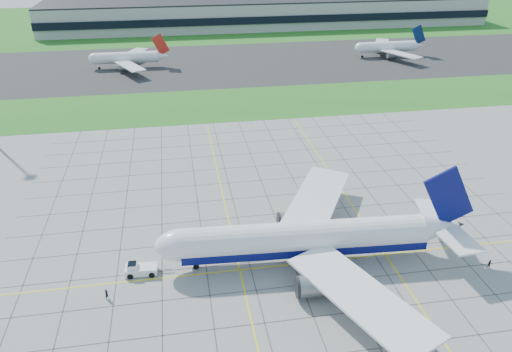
{
  "coord_description": "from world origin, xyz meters",
  "views": [
    {
      "loc": [
        -19.39,
        -74.44,
        56.78
      ],
      "look_at": [
        -3.07,
        21.06,
        7.0
      ],
      "focal_mm": 35.0,
      "sensor_mm": 36.0,
      "label": 1
    }
  ],
  "objects": [
    {
      "name": "apron_markings",
      "position": [
        0.43,
        11.09,
        0.02
      ],
      "size": [
        120.0,
        130.0,
        0.03
      ],
      "color": "#474744",
      "rests_on": "ground"
    },
    {
      "name": "terminal",
      "position": [
        40.0,
        229.87,
        7.89
      ],
      "size": [
        260.0,
        43.0,
        15.8
      ],
      "color": "#B7B7B2",
      "rests_on": "ground"
    },
    {
      "name": "distant_jet_2",
      "position": [
        80.58,
        145.18,
        4.48
      ],
      "size": [
        31.85,
        42.66,
        14.08
      ],
      "color": "white",
      "rests_on": "ground"
    },
    {
      "name": "distant_jet_1",
      "position": [
        -37.71,
        144.55,
        4.48
      ],
      "size": [
        31.89,
        42.66,
        14.08
      ],
      "color": "white",
      "rests_on": "ground"
    },
    {
      "name": "grass_far",
      "position": [
        0.0,
        255.0,
        0.02
      ],
      "size": [
        700.0,
        145.0,
        0.04
      ],
      "primitive_type": "cube",
      "color": "#21661D",
      "rests_on": "ground"
    },
    {
      "name": "grass_median",
      "position": [
        0.0,
        90.0,
        0.02
      ],
      "size": [
        700.0,
        35.0,
        0.04
      ],
      "primitive_type": "cube",
      "color": "#21661D",
      "rests_on": "ground"
    },
    {
      "name": "airliner",
      "position": [
        2.47,
        -1.43,
        5.04
      ],
      "size": [
        58.61,
        59.26,
        18.44
      ],
      "rotation": [
        0.0,
        0.0,
        -0.06
      ],
      "color": "white",
      "rests_on": "ground"
    },
    {
      "name": "asphalt_taxiway",
      "position": [
        0.0,
        145.0,
        0.03
      ],
      "size": [
        700.0,
        75.0,
        0.04
      ],
      "primitive_type": "cube",
      "color": "#383838",
      "rests_on": "ground"
    },
    {
      "name": "crew_near",
      "position": [
        -33.09,
        -5.96,
        0.97
      ],
      "size": [
        0.78,
        0.85,
        1.94
      ],
      "primitive_type": "imported",
      "rotation": [
        0.0,
        0.0,
        0.99
      ],
      "color": "black",
      "rests_on": "ground"
    },
    {
      "name": "ground",
      "position": [
        0.0,
        0.0,
        0.0
      ],
      "size": [
        1400.0,
        1400.0,
        0.0
      ],
      "primitive_type": "plane",
      "color": "gray",
      "rests_on": "ground"
    },
    {
      "name": "pushback_tug",
      "position": [
        -27.87,
        -0.02,
        1.03
      ],
      "size": [
        8.4,
        3.21,
        2.32
      ],
      "rotation": [
        0.0,
        0.0,
        -0.06
      ],
      "color": "white",
      "rests_on": "ground"
    },
    {
      "name": "crew_far",
      "position": [
        35.09,
        -9.17,
        0.87
      ],
      "size": [
        0.96,
        0.81,
        1.75
      ],
      "primitive_type": "imported",
      "rotation": [
        0.0,
        0.0,
        -0.19
      ],
      "color": "black",
      "rests_on": "ground"
    }
  ]
}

